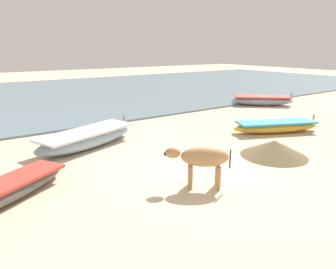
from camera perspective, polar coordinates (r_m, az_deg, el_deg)
ground at (r=8.56m, az=7.93°, el=-6.24°), size 80.00×80.00×0.00m
sea_water at (r=22.87m, az=-21.08°, el=6.68°), size 60.00×20.00×0.08m
fishing_boat_1 at (r=18.54m, az=16.70°, el=5.98°), size 3.29×3.01×0.72m
fishing_boat_2 at (r=12.72m, az=19.00°, el=1.43°), size 3.51×2.20×0.63m
fishing_boat_4 at (r=10.57m, az=-14.41°, el=-0.61°), size 3.97×2.38×0.76m
cow_adult_tan at (r=7.23m, az=6.21°, el=-4.29°), size 1.35×1.15×0.99m
debris_pile_1 at (r=9.92m, az=18.70°, el=-2.39°), size 2.52×2.52×0.49m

